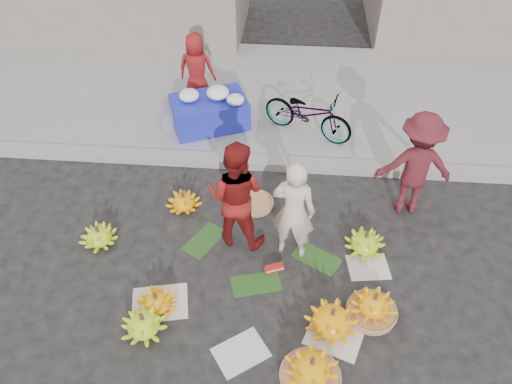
# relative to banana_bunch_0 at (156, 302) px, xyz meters

# --- Properties ---
(ground) EXTENTS (80.00, 80.00, 0.00)m
(ground) POSITION_rel_banana_bunch_0_xyz_m (1.31, 0.68, -0.13)
(ground) COLOR black
(ground) RESTS_ON ground
(curb) EXTENTS (40.00, 0.25, 0.15)m
(curb) POSITION_rel_banana_bunch_0_xyz_m (1.31, 2.88, -0.06)
(curb) COLOR gray
(curb) RESTS_ON ground
(sidewalk) EXTENTS (40.00, 4.00, 0.12)m
(sidewalk) POSITION_rel_banana_bunch_0_xyz_m (1.31, 4.98, -0.07)
(sidewalk) COLOR gray
(sidewalk) RESTS_ON ground
(newspaper_scatter) EXTENTS (3.20, 1.80, 0.00)m
(newspaper_scatter) POSITION_rel_banana_bunch_0_xyz_m (1.31, -0.12, -0.13)
(newspaper_scatter) COLOR silver
(newspaper_scatter) RESTS_ON ground
(banana_leaves) EXTENTS (2.00, 1.00, 0.00)m
(banana_leaves) POSITION_rel_banana_bunch_0_xyz_m (1.21, 0.88, -0.13)
(banana_leaves) COLOR #1C4416
(banana_leaves) RESTS_ON ground
(banana_bunch_0) EXTENTS (0.57, 0.57, 0.31)m
(banana_bunch_0) POSITION_rel_banana_bunch_0_xyz_m (0.00, 0.00, 0.00)
(banana_bunch_0) COLOR #FFB10C
(banana_bunch_0) RESTS_ON ground
(banana_bunch_1) EXTENTS (0.58, 0.58, 0.35)m
(banana_bunch_1) POSITION_rel_banana_bunch_0_xyz_m (-0.08, -0.33, 0.02)
(banana_bunch_1) COLOR #95CA1C
(banana_bunch_1) RESTS_ON ground
(banana_bunch_2) EXTENTS (0.67, 0.67, 0.46)m
(banana_bunch_2) POSITION_rel_banana_bunch_0_xyz_m (1.92, -0.79, 0.07)
(banana_bunch_2) COLOR #A16B43
(banana_bunch_2) RESTS_ON ground
(banana_bunch_3) EXTENTS (0.72, 0.72, 0.40)m
(banana_bunch_3) POSITION_rel_banana_bunch_0_xyz_m (2.17, -0.11, 0.05)
(banana_bunch_3) COLOR #FFB10C
(banana_bunch_3) RESTS_ON ground
(banana_bunch_4) EXTENTS (0.62, 0.62, 0.43)m
(banana_bunch_4) POSITION_rel_banana_bunch_0_xyz_m (2.68, 0.13, 0.05)
(banana_bunch_4) COLOR #A16B43
(banana_bunch_4) RESTS_ON ground
(banana_bunch_5) EXTENTS (0.58, 0.58, 0.35)m
(banana_bunch_5) POSITION_rel_banana_bunch_0_xyz_m (2.67, 1.20, 0.02)
(banana_bunch_5) COLOR #95CA1C
(banana_bunch_5) RESTS_ON ground
(banana_bunch_6) EXTENTS (0.57, 0.57, 0.32)m
(banana_bunch_6) POSITION_rel_banana_bunch_0_xyz_m (-1.06, 1.02, 0.01)
(banana_bunch_6) COLOR #95CA1C
(banana_bunch_6) RESTS_ON ground
(banana_bunch_7) EXTENTS (0.48, 0.48, 0.31)m
(banana_bunch_7) POSITION_rel_banana_bunch_0_xyz_m (0.00, 1.81, -0.00)
(banana_bunch_7) COLOR #FFB10C
(banana_bunch_7) RESTS_ON ground
(basket_spare) EXTENTS (0.70, 0.70, 0.06)m
(basket_spare) POSITION_rel_banana_bunch_0_xyz_m (1.08, 1.95, -0.10)
(basket_spare) COLOR #A16B43
(basket_spare) RESTS_ON ground
(incense_stack) EXTENTS (0.26, 0.17, 0.10)m
(incense_stack) POSITION_rel_banana_bunch_0_xyz_m (1.44, 0.71, -0.07)
(incense_stack) COLOR red
(incense_stack) RESTS_ON ground
(vendor_cream) EXTENTS (0.64, 0.48, 1.58)m
(vendor_cream) POSITION_rel_banana_bunch_0_xyz_m (1.65, 1.09, 0.66)
(vendor_cream) COLOR beige
(vendor_cream) RESTS_ON ground
(vendor_red) EXTENTS (0.92, 0.77, 1.68)m
(vendor_red) POSITION_rel_banana_bunch_0_xyz_m (0.87, 1.27, 0.71)
(vendor_red) COLOR maroon
(vendor_red) RESTS_ON ground
(man_striped) EXTENTS (1.11, 0.66, 1.69)m
(man_striped) POSITION_rel_banana_bunch_0_xyz_m (3.35, 2.09, 0.71)
(man_striped) COLOR maroon
(man_striped) RESTS_ON ground
(flower_table) EXTENTS (1.50, 1.23, 0.75)m
(flower_table) POSITION_rel_banana_bunch_0_xyz_m (0.12, 3.81, 0.30)
(flower_table) COLOR #1A20AD
(flower_table) RESTS_ON sidewalk
(grey_bucket) EXTENTS (0.30, 0.30, 0.34)m
(grey_bucket) POSITION_rel_banana_bunch_0_xyz_m (-0.61, 3.68, 0.16)
(grey_bucket) COLOR gray
(grey_bucket) RESTS_ON sidewalk
(flower_vendor) EXTENTS (0.69, 0.47, 1.37)m
(flower_vendor) POSITION_rel_banana_bunch_0_xyz_m (-0.20, 4.55, 0.67)
(flower_vendor) COLOR maroon
(flower_vendor) RESTS_ON sidewalk
(bicycle) EXTENTS (1.19, 1.71, 0.85)m
(bicycle) POSITION_rel_banana_bunch_0_xyz_m (1.84, 3.70, 0.42)
(bicycle) COLOR gray
(bicycle) RESTS_ON sidewalk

